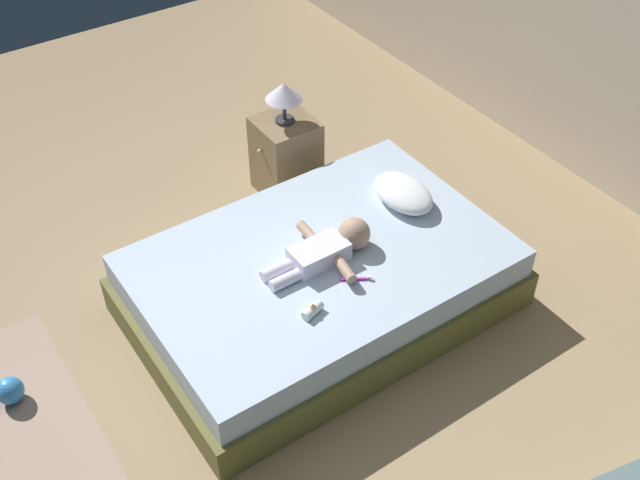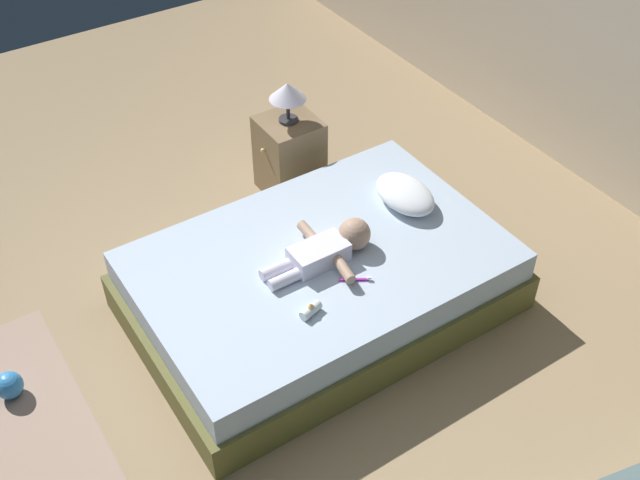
{
  "view_description": "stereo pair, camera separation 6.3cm",
  "coord_description": "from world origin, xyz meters",
  "px_view_note": "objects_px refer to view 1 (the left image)",
  "views": [
    {
      "loc": [
        2.5,
        -0.95,
        3.22
      ],
      "look_at": [
        0.01,
        0.76,
        0.51
      ],
      "focal_mm": 43.05,
      "sensor_mm": 36.0,
      "label": 1
    },
    {
      "loc": [
        2.54,
        -0.89,
        3.22
      ],
      "look_at": [
        0.01,
        0.76,
        0.51
      ],
      "focal_mm": 43.05,
      "sensor_mm": 36.0,
      "label": 2
    }
  ],
  "objects_px": {
    "pillow": "(403,193)",
    "baby": "(330,248)",
    "nightstand": "(286,156)",
    "toothbrush": "(357,279)",
    "toy_ball": "(10,391)",
    "baby_bottle": "(313,310)",
    "lamp": "(284,93)",
    "bed": "(320,281)"
  },
  "relations": [
    {
      "from": "toy_ball",
      "to": "lamp",
      "type": "bearing_deg",
      "value": 108.09
    },
    {
      "from": "pillow",
      "to": "baby",
      "type": "relative_size",
      "value": 0.65
    },
    {
      "from": "bed",
      "to": "baby_bottle",
      "type": "height_order",
      "value": "baby_bottle"
    },
    {
      "from": "nightstand",
      "to": "baby_bottle",
      "type": "distance_m",
      "value": 1.55
    },
    {
      "from": "baby",
      "to": "toy_ball",
      "type": "height_order",
      "value": "baby"
    },
    {
      "from": "baby",
      "to": "lamp",
      "type": "distance_m",
      "value": 1.18
    },
    {
      "from": "pillow",
      "to": "lamp",
      "type": "distance_m",
      "value": 0.99
    },
    {
      "from": "bed",
      "to": "baby_bottle",
      "type": "distance_m",
      "value": 0.5
    },
    {
      "from": "bed",
      "to": "baby",
      "type": "height_order",
      "value": "baby"
    },
    {
      "from": "nightstand",
      "to": "baby",
      "type": "bearing_deg",
      "value": -20.53
    },
    {
      "from": "baby",
      "to": "toy_ball",
      "type": "bearing_deg",
      "value": -102.97
    },
    {
      "from": "nightstand",
      "to": "toy_ball",
      "type": "distance_m",
      "value": 2.21
    },
    {
      "from": "toy_ball",
      "to": "bed",
      "type": "bearing_deg",
      "value": 78.42
    },
    {
      "from": "lamp",
      "to": "toy_ball",
      "type": "relative_size",
      "value": 1.91
    },
    {
      "from": "bed",
      "to": "nightstand",
      "type": "height_order",
      "value": "nightstand"
    },
    {
      "from": "bed",
      "to": "toy_ball",
      "type": "height_order",
      "value": "bed"
    },
    {
      "from": "bed",
      "to": "nightstand",
      "type": "bearing_deg",
      "value": 157.2
    },
    {
      "from": "pillow",
      "to": "toothbrush",
      "type": "height_order",
      "value": "pillow"
    },
    {
      "from": "bed",
      "to": "baby",
      "type": "xyz_separation_m",
      "value": [
        0.05,
        0.03,
        0.27
      ]
    },
    {
      "from": "bed",
      "to": "nightstand",
      "type": "relative_size",
      "value": 3.76
    },
    {
      "from": "nightstand",
      "to": "toy_ball",
      "type": "bearing_deg",
      "value": -71.91
    },
    {
      "from": "toothbrush",
      "to": "bed",
      "type": "bearing_deg",
      "value": -170.48
    },
    {
      "from": "baby",
      "to": "lamp",
      "type": "height_order",
      "value": "lamp"
    },
    {
      "from": "pillow",
      "to": "nightstand",
      "type": "relative_size",
      "value": 0.77
    },
    {
      "from": "pillow",
      "to": "baby",
      "type": "bearing_deg",
      "value": -76.74
    },
    {
      "from": "baby_bottle",
      "to": "toy_ball",
      "type": "bearing_deg",
      "value": -116.22
    },
    {
      "from": "lamp",
      "to": "toy_ball",
      "type": "bearing_deg",
      "value": -71.91
    },
    {
      "from": "baby_bottle",
      "to": "bed",
      "type": "bearing_deg",
      "value": 140.86
    },
    {
      "from": "bed",
      "to": "nightstand",
      "type": "xyz_separation_m",
      "value": [
        -1.02,
        0.43,
        0.07
      ]
    },
    {
      "from": "toothbrush",
      "to": "baby_bottle",
      "type": "bearing_deg",
      "value": -77.99
    },
    {
      "from": "toy_ball",
      "to": "baby_bottle",
      "type": "bearing_deg",
      "value": 63.78
    },
    {
      "from": "bed",
      "to": "toothbrush",
      "type": "height_order",
      "value": "toothbrush"
    },
    {
      "from": "toy_ball",
      "to": "toothbrush",
      "type": "bearing_deg",
      "value": 70.25
    },
    {
      "from": "toy_ball",
      "to": "baby_bottle",
      "type": "distance_m",
      "value": 1.58
    },
    {
      "from": "pillow",
      "to": "toy_ball",
      "type": "xyz_separation_m",
      "value": [
        -0.24,
        -2.31,
        -0.39
      ]
    },
    {
      "from": "lamp",
      "to": "toy_ball",
      "type": "xyz_separation_m",
      "value": [
        0.68,
        -2.09,
        -0.67
      ]
    },
    {
      "from": "pillow",
      "to": "toy_ball",
      "type": "bearing_deg",
      "value": -96.01
    },
    {
      "from": "nightstand",
      "to": "toothbrush",
      "type": "bearing_deg",
      "value": -16.53
    },
    {
      "from": "bed",
      "to": "toothbrush",
      "type": "xyz_separation_m",
      "value": [
        0.27,
        0.05,
        0.22
      ]
    },
    {
      "from": "pillow",
      "to": "baby_bottle",
      "type": "distance_m",
      "value": 1.02
    },
    {
      "from": "lamp",
      "to": "baby_bottle",
      "type": "distance_m",
      "value": 1.57
    },
    {
      "from": "baby",
      "to": "nightstand",
      "type": "bearing_deg",
      "value": 159.47
    }
  ]
}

